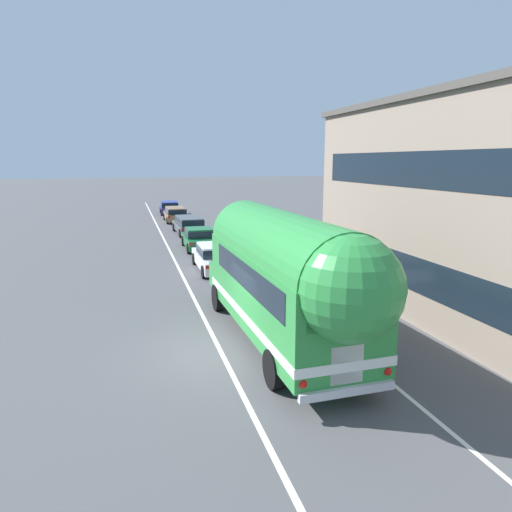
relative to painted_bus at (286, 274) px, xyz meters
name	(u,v)px	position (x,y,z in m)	size (l,w,h in m)	color
ground_plane	(221,352)	(-1.94, 0.19, -2.30)	(300.00, 300.00, 0.00)	#4C4C4F
lane_markings	(210,264)	(-0.17, 12.19, -2.30)	(3.96, 80.00, 0.01)	silver
painted_bus	(286,274)	(0.00, 0.00, 0.00)	(2.80, 10.99, 4.12)	#2D8C3D
car_lead	(216,256)	(-0.11, 10.64, -1.56)	(1.98, 4.64, 1.37)	white
car_second	(199,238)	(-0.04, 16.74, -1.58)	(1.95, 4.29, 1.37)	#196633
car_third	(189,224)	(0.12, 23.10, -1.51)	(2.10, 4.87, 1.37)	#474C51
car_fourth	(175,213)	(-0.10, 30.84, -1.52)	(1.94, 4.66, 1.37)	olive
car_fifth	(169,207)	(-0.05, 37.36, -1.52)	(2.09, 4.39, 1.37)	navy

